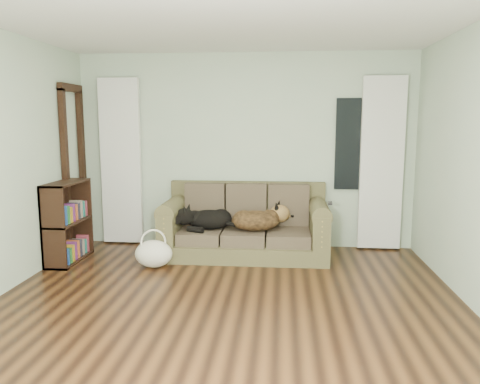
# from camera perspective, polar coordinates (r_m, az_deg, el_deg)

# --- Properties ---
(floor) EXTENTS (5.00, 5.00, 0.00)m
(floor) POSITION_cam_1_polar(r_m,az_deg,el_deg) (4.21, -2.24, -15.28)
(floor) COLOR black
(floor) RESTS_ON ground
(ceiling) EXTENTS (5.00, 5.00, 0.00)m
(ceiling) POSITION_cam_1_polar(r_m,az_deg,el_deg) (3.95, -2.48, 21.74)
(ceiling) COLOR white
(ceiling) RESTS_ON ground
(wall_back) EXTENTS (4.50, 0.04, 2.60)m
(wall_back) POSITION_cam_1_polar(r_m,az_deg,el_deg) (6.34, 0.59, 5.01)
(wall_back) COLOR #AFC1A5
(wall_back) RESTS_ON ground
(curtain_left) EXTENTS (0.55, 0.08, 2.25)m
(curtain_left) POSITION_cam_1_polar(r_m,az_deg,el_deg) (6.63, -14.30, 3.60)
(curtain_left) COLOR white
(curtain_left) RESTS_ON ground
(curtain_right) EXTENTS (0.55, 0.08, 2.25)m
(curtain_right) POSITION_cam_1_polar(r_m,az_deg,el_deg) (6.39, 16.87, 3.31)
(curtain_right) COLOR white
(curtain_right) RESTS_ON ground
(window_pane) EXTENTS (0.50, 0.03, 1.20)m
(window_pane) POSITION_cam_1_polar(r_m,az_deg,el_deg) (6.36, 13.78, 5.67)
(window_pane) COLOR black
(window_pane) RESTS_ON wall_back
(door_casing) EXTENTS (0.07, 0.60, 2.10)m
(door_casing) POSITION_cam_1_polar(r_m,az_deg,el_deg) (6.49, -19.52, 2.37)
(door_casing) COLOR black
(door_casing) RESTS_ON ground
(sofa) EXTENTS (2.06, 0.89, 0.84)m
(sofa) POSITION_cam_1_polar(r_m,az_deg,el_deg) (5.94, 0.61, -3.54)
(sofa) COLOR #373520
(sofa) RESTS_ON floor
(dog_black_lab) EXTENTS (0.61, 0.45, 0.25)m
(dog_black_lab) POSITION_cam_1_polar(r_m,az_deg,el_deg) (5.94, -4.08, -3.27)
(dog_black_lab) COLOR black
(dog_black_lab) RESTS_ON sofa
(dog_shepherd) EXTENTS (0.67, 0.51, 0.28)m
(dog_shepherd) POSITION_cam_1_polar(r_m,az_deg,el_deg) (5.86, 2.25, -3.30)
(dog_shepherd) COLOR black
(dog_shepherd) RESTS_ON sofa
(tv_remote) EXTENTS (0.07, 0.20, 0.02)m
(tv_remote) POSITION_cam_1_polar(r_m,az_deg,el_deg) (5.71, 10.93, -1.33)
(tv_remote) COLOR black
(tv_remote) RESTS_ON sofa
(tote_bag) EXTENTS (0.48, 0.39, 0.32)m
(tote_bag) POSITION_cam_1_polar(r_m,az_deg,el_deg) (5.63, -10.48, -7.42)
(tote_bag) COLOR beige
(tote_bag) RESTS_ON floor
(bookshelf) EXTENTS (0.34, 0.80, 0.98)m
(bookshelf) POSITION_cam_1_polar(r_m,az_deg,el_deg) (6.08, -20.26, -3.32)
(bookshelf) COLOR black
(bookshelf) RESTS_ON floor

